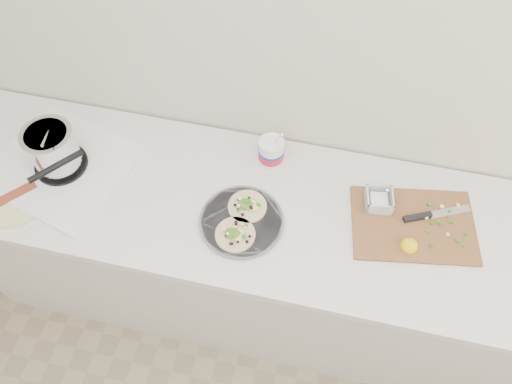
% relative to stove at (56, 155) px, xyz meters
% --- Properties ---
extents(counter, '(2.44, 0.66, 0.90)m').
position_rel_stove_xyz_m(counter, '(0.74, 0.01, -0.53)').
color(counter, silver).
rests_on(counter, ground).
extents(stove, '(0.58, 0.56, 0.24)m').
position_rel_stove_xyz_m(stove, '(0.00, 0.00, 0.00)').
color(stove, silver).
rests_on(stove, counter).
extents(taco_plate, '(0.30, 0.30, 0.04)m').
position_rel_stove_xyz_m(taco_plate, '(0.72, -0.08, -0.06)').
color(taco_plate, '#5B5B62').
rests_on(taco_plate, counter).
extents(tub, '(0.10, 0.10, 0.22)m').
position_rel_stove_xyz_m(tub, '(0.77, 0.21, -0.01)').
color(tub, white).
rests_on(tub, counter).
extents(cutboard, '(0.47, 0.36, 0.07)m').
position_rel_stove_xyz_m(cutboard, '(1.31, 0.05, -0.06)').
color(cutboard, brown).
rests_on(cutboard, counter).
extents(bacon_plate, '(0.27, 0.27, 0.02)m').
position_rel_stove_xyz_m(bacon_plate, '(-0.11, -0.17, -0.07)').
color(bacon_plate, '#C2BF82').
rests_on(bacon_plate, counter).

